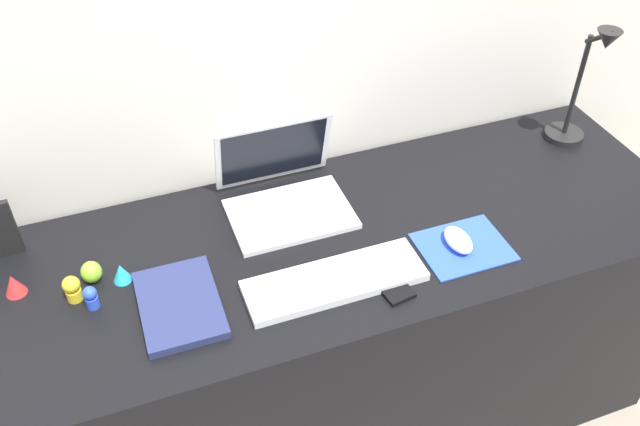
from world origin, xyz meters
The scene contains 15 objects.
ground_plane centered at (0.00, 0.00, 0.00)m, with size 6.00×6.00×0.00m, color gray.
back_wall centered at (0.00, 0.35, 0.84)m, with size 3.05×0.05×1.69m, color silver.
desk centered at (0.00, 0.00, 0.37)m, with size 1.85×0.62×0.74m, color black.
laptop centered at (-0.06, 0.17, 0.79)m, with size 0.30×0.27×0.21m.
keyboard centered at (-0.04, -0.14, 0.75)m, with size 0.41×0.13×0.02m, color white.
mousepad centered at (0.29, -0.14, 0.74)m, with size 0.21×0.17×0.00m, color blue.
mouse centered at (0.28, -0.13, 0.76)m, with size 0.06×0.10×0.03m, color white.
cell_phone centered at (0.07, -0.18, 0.74)m, with size 0.06×0.13×0.01m, color black.
desk_lamp centered at (0.79, 0.14, 0.91)m, with size 0.11×0.15×0.36m.
notebook_pad centered at (-0.38, -0.09, 0.75)m, with size 0.17×0.24×0.02m, color navy.
toy_figurine_red centered at (-0.71, 0.08, 0.77)m, with size 0.05×0.05×0.05m, color red.
toy_figurine_blue centered at (-0.56, -0.02, 0.77)m, with size 0.03×0.03×0.06m.
toy_figurine_lime centered at (-0.55, 0.06, 0.77)m, with size 0.05×0.05×0.05m, color #8CDB33.
toy_figurine_yellow centered at (-0.59, 0.01, 0.77)m, with size 0.04×0.04×0.06m.
toy_figurine_cyan centered at (-0.49, 0.04, 0.76)m, with size 0.04×0.04×0.05m, color #28B7CC.
Camera 1 is at (-0.44, -1.13, 1.87)m, focal length 38.66 mm.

